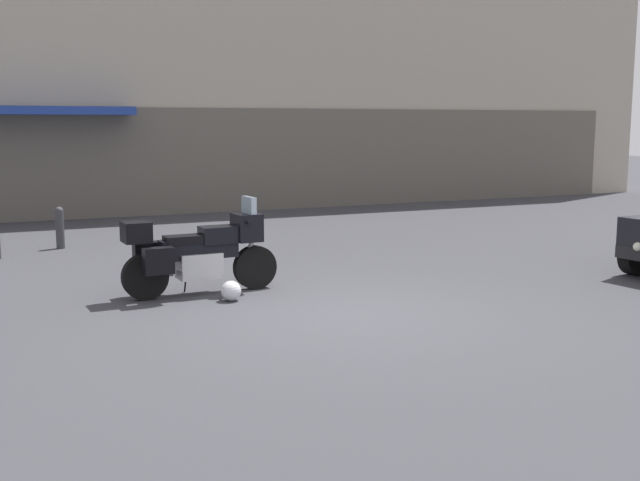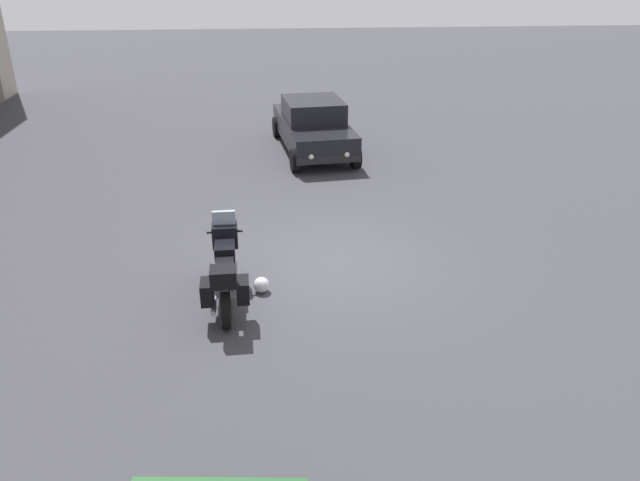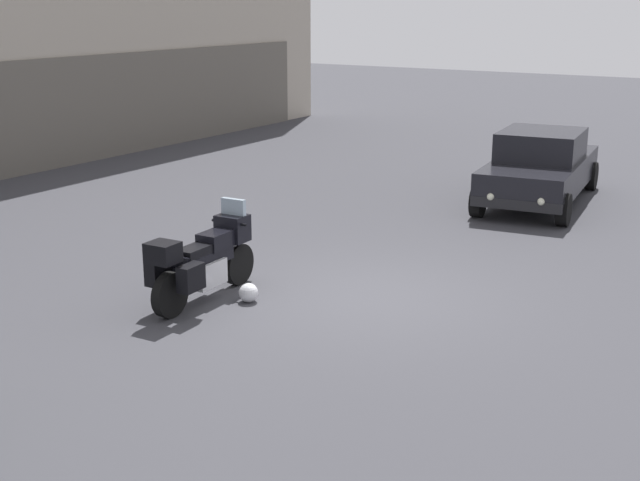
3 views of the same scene
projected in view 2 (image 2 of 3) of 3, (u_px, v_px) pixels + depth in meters
The scene contains 4 objects.
ground_plane at pixel (332, 261), 11.95m from camera, with size 80.00×80.00×0.00m, color #38383D.
motorcycle at pixel (225, 270), 10.30m from camera, with size 2.26×0.78×1.36m.
helmet at pixel (261, 285), 10.81m from camera, with size 0.28×0.28×0.28m, color silver.
car_sedan_far at pixel (313, 126), 18.18m from camera, with size 4.71×2.38×1.56m.
Camera 2 is at (-10.59, 1.13, 5.44)m, focal length 34.63 mm.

